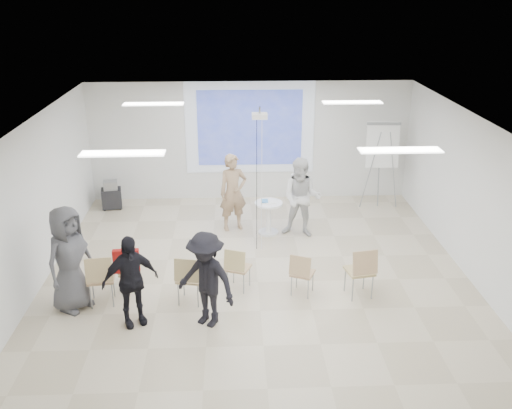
{
  "coord_description": "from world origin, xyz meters",
  "views": [
    {
      "loc": [
        -0.43,
        -9.39,
        5.26
      ],
      "look_at": [
        0.0,
        0.8,
        1.25
      ],
      "focal_mm": 40.0,
      "sensor_mm": 36.0,
      "label": 1
    }
  ],
  "objects_px": {
    "chair_left_inner": "(189,276)",
    "audience_mid": "(206,274)",
    "player_left": "(233,188)",
    "laptop": "(190,276)",
    "chair_right_far": "(362,269)",
    "av_cart": "(111,196)",
    "player_right": "(302,194)",
    "audience_left": "(130,275)",
    "chair_left_mid": "(129,269)",
    "flipchart_easel": "(383,146)",
    "audience_outer": "(68,253)",
    "chair_center": "(237,266)",
    "chair_far_left": "(100,276)",
    "pedestal_table": "(268,216)",
    "chair_right_inner": "(302,271)"
  },
  "relations": [
    {
      "from": "chair_far_left",
      "to": "chair_left_inner",
      "type": "height_order",
      "value": "chair_far_left"
    },
    {
      "from": "laptop",
      "to": "player_right",
      "type": "bearing_deg",
      "value": -118.69
    },
    {
      "from": "chair_far_left",
      "to": "audience_mid",
      "type": "distance_m",
      "value": 1.98
    },
    {
      "from": "pedestal_table",
      "to": "chair_left_inner",
      "type": "distance_m",
      "value": 3.3
    },
    {
      "from": "chair_left_mid",
      "to": "chair_right_far",
      "type": "distance_m",
      "value": 4.11
    },
    {
      "from": "player_right",
      "to": "chair_left_mid",
      "type": "height_order",
      "value": "player_right"
    },
    {
      "from": "pedestal_table",
      "to": "chair_right_far",
      "type": "relative_size",
      "value": 0.79
    },
    {
      "from": "chair_center",
      "to": "audience_outer",
      "type": "distance_m",
      "value": 2.9
    },
    {
      "from": "audience_mid",
      "to": "chair_left_mid",
      "type": "bearing_deg",
      "value": 177.44
    },
    {
      "from": "audience_left",
      "to": "chair_right_far",
      "type": "bearing_deg",
      "value": -15.75
    },
    {
      "from": "pedestal_table",
      "to": "av_cart",
      "type": "bearing_deg",
      "value": 155.99
    },
    {
      "from": "player_left",
      "to": "player_right",
      "type": "bearing_deg",
      "value": -34.46
    },
    {
      "from": "audience_mid",
      "to": "flipchart_easel",
      "type": "height_order",
      "value": "flipchart_easel"
    },
    {
      "from": "chair_right_far",
      "to": "av_cart",
      "type": "distance_m",
      "value": 6.91
    },
    {
      "from": "chair_left_inner",
      "to": "chair_center",
      "type": "relative_size",
      "value": 1.09
    },
    {
      "from": "chair_far_left",
      "to": "flipchart_easel",
      "type": "bearing_deg",
      "value": 28.97
    },
    {
      "from": "audience_mid",
      "to": "flipchart_easel",
      "type": "distance_m",
      "value": 6.48
    },
    {
      "from": "pedestal_table",
      "to": "player_left",
      "type": "height_order",
      "value": "player_left"
    },
    {
      "from": "chair_right_inner",
      "to": "laptop",
      "type": "distance_m",
      "value": 1.96
    },
    {
      "from": "audience_outer",
      "to": "player_left",
      "type": "bearing_deg",
      "value": -6.65
    },
    {
      "from": "pedestal_table",
      "to": "player_right",
      "type": "relative_size",
      "value": 0.39
    },
    {
      "from": "chair_left_inner",
      "to": "flipchart_easel",
      "type": "relative_size",
      "value": 0.43
    },
    {
      "from": "chair_left_inner",
      "to": "chair_center",
      "type": "distance_m",
      "value": 0.94
    },
    {
      "from": "player_left",
      "to": "audience_mid",
      "type": "relative_size",
      "value": 1.07
    },
    {
      "from": "laptop",
      "to": "chair_left_mid",
      "type": "bearing_deg",
      "value": -4.8
    },
    {
      "from": "chair_center",
      "to": "laptop",
      "type": "xyz_separation_m",
      "value": [
        -0.82,
        -0.33,
        -0.01
      ]
    },
    {
      "from": "chair_far_left",
      "to": "chair_right_far",
      "type": "bearing_deg",
      "value": -6.75
    },
    {
      "from": "pedestal_table",
      "to": "chair_left_mid",
      "type": "relative_size",
      "value": 0.95
    },
    {
      "from": "audience_left",
      "to": "audience_mid",
      "type": "distance_m",
      "value": 1.22
    },
    {
      "from": "audience_left",
      "to": "chair_left_mid",
      "type": "bearing_deg",
      "value": 76.49
    },
    {
      "from": "chair_left_inner",
      "to": "laptop",
      "type": "relative_size",
      "value": 2.73
    },
    {
      "from": "player_right",
      "to": "chair_left_inner",
      "type": "bearing_deg",
      "value": -112.51
    },
    {
      "from": "player_right",
      "to": "chair_right_far",
      "type": "bearing_deg",
      "value": -58.13
    },
    {
      "from": "laptop",
      "to": "flipchart_easel",
      "type": "distance_m",
      "value": 6.21
    },
    {
      "from": "chair_left_inner",
      "to": "audience_mid",
      "type": "relative_size",
      "value": 0.5
    },
    {
      "from": "flipchart_easel",
      "to": "player_right",
      "type": "bearing_deg",
      "value": -139.36
    },
    {
      "from": "player_right",
      "to": "flipchart_easel",
      "type": "xyz_separation_m",
      "value": [
        2.12,
        1.59,
        0.6
      ]
    },
    {
      "from": "chair_left_mid",
      "to": "pedestal_table",
      "type": "bearing_deg",
      "value": 39.38
    },
    {
      "from": "chair_right_inner",
      "to": "chair_right_far",
      "type": "height_order",
      "value": "chair_right_far"
    },
    {
      "from": "audience_outer",
      "to": "flipchart_easel",
      "type": "bearing_deg",
      "value": -21.52
    },
    {
      "from": "player_right",
      "to": "chair_left_mid",
      "type": "xyz_separation_m",
      "value": [
        -3.35,
        -2.38,
        -0.5
      ]
    },
    {
      "from": "chair_center",
      "to": "player_left",
      "type": "bearing_deg",
      "value": 112.38
    },
    {
      "from": "chair_left_inner",
      "to": "audience_mid",
      "type": "height_order",
      "value": "audience_mid"
    },
    {
      "from": "chair_left_mid",
      "to": "chair_left_inner",
      "type": "bearing_deg",
      "value": -24.76
    },
    {
      "from": "chair_right_far",
      "to": "audience_outer",
      "type": "distance_m",
      "value": 5.01
    },
    {
      "from": "audience_mid",
      "to": "player_left",
      "type": "bearing_deg",
      "value": 117.09
    },
    {
      "from": "chair_right_far",
      "to": "chair_far_left",
      "type": "bearing_deg",
      "value": 170.09
    },
    {
      "from": "chair_left_mid",
      "to": "flipchart_easel",
      "type": "distance_m",
      "value": 6.84
    },
    {
      "from": "player_left",
      "to": "flipchart_easel",
      "type": "xyz_separation_m",
      "value": [
        3.6,
        1.17,
        0.59
      ]
    },
    {
      "from": "av_cart",
      "to": "chair_center",
      "type": "bearing_deg",
      "value": -64.05
    }
  ]
}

